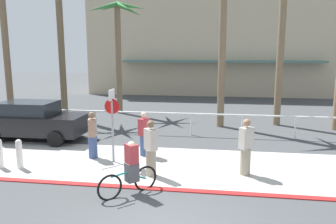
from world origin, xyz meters
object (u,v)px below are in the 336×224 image
at_px(car_black_1, 33,120).
at_px(palm_tree_2, 118,29).
at_px(bollard_1, 0,153).
at_px(pedestrian_1, 151,150).
at_px(pedestrian_2, 144,136).
at_px(pedestrian_0, 246,149).
at_px(cyclist_teal_0, 130,169).
at_px(palm_tree_1, 60,13).
at_px(palm_tree_0, 1,2).
at_px(stop_sign_bike_lane, 112,115).
at_px(bollard_2, 19,154).
at_px(pedestrian_3, 92,137).

bearing_deg(car_black_1, palm_tree_2, 74.81).
xyz_separation_m(bollard_1, car_black_1, (-0.81, 3.49, 0.35)).
height_order(pedestrian_1, pedestrian_2, pedestrian_1).
distance_m(pedestrian_0, pedestrian_2, 3.83).
bearing_deg(cyclist_teal_0, pedestrian_2, 96.14).
relative_size(palm_tree_1, palm_tree_2, 1.18).
bearing_deg(pedestrian_2, car_black_1, 164.25).
relative_size(palm_tree_0, palm_tree_2, 1.35).
xyz_separation_m(cyclist_teal_0, pedestrian_2, (-0.36, 3.33, 0.07)).
xyz_separation_m(cyclist_teal_0, pedestrian_1, (0.29, 1.37, 0.13)).
relative_size(palm_tree_2, cyclist_teal_0, 4.50).
xyz_separation_m(bollard_1, pedestrian_0, (7.99, 0.56, 0.32)).
distance_m(palm_tree_1, pedestrian_1, 11.88).
relative_size(stop_sign_bike_lane, pedestrian_2, 1.54).
distance_m(bollard_1, pedestrian_2, 4.88).
relative_size(bollard_1, pedestrian_0, 0.56).
relative_size(bollard_1, bollard_2, 1.00).
bearing_deg(palm_tree_2, car_black_1, -105.19).
relative_size(bollard_2, palm_tree_1, 0.13).
xyz_separation_m(palm_tree_0, pedestrian_2, (9.23, -5.83, -5.73)).
distance_m(palm_tree_2, pedestrian_1, 11.87).
relative_size(cyclist_teal_0, pedestrian_2, 0.90).
bearing_deg(bollard_1, car_black_1, 103.16).
xyz_separation_m(bollard_1, bollard_2, (0.68, 0.04, 0.00)).
distance_m(bollard_1, palm_tree_1, 10.11).
distance_m(car_black_1, pedestrian_3, 4.03).
bearing_deg(car_black_1, pedestrian_3, -30.37).
height_order(palm_tree_1, cyclist_teal_0, palm_tree_1).
bearing_deg(pedestrian_1, palm_tree_0, 141.74).
xyz_separation_m(pedestrian_2, pedestrian_3, (-1.77, -0.56, 0.03)).
height_order(bollard_1, car_black_1, car_black_1).
relative_size(car_black_1, pedestrian_1, 2.49).
xyz_separation_m(palm_tree_1, car_black_1, (0.85, -4.89, -5.05)).
distance_m(bollard_1, palm_tree_0, 10.96).
distance_m(bollard_2, pedestrian_3, 2.45).
xyz_separation_m(car_black_1, pedestrian_3, (3.48, -2.04, -0.08)).
distance_m(palm_tree_0, car_black_1, 8.14).
distance_m(pedestrian_1, pedestrian_2, 2.07).
bearing_deg(stop_sign_bike_lane, cyclist_teal_0, -62.81).
distance_m(stop_sign_bike_lane, palm_tree_1, 9.87).
relative_size(palm_tree_0, pedestrian_3, 5.34).
distance_m(palm_tree_0, pedestrian_1, 13.80).
xyz_separation_m(stop_sign_bike_lane, bollard_1, (-3.53, -1.13, -1.16)).
distance_m(stop_sign_bike_lane, bollard_2, 3.27).
bearing_deg(pedestrian_2, bollard_1, -155.71).
bearing_deg(bollard_1, palm_tree_2, 84.22).
bearing_deg(pedestrian_1, pedestrian_0, 10.21).
height_order(bollard_2, palm_tree_0, palm_tree_0).
xyz_separation_m(pedestrian_1, pedestrian_2, (-0.65, 1.96, -0.06)).
height_order(car_black_1, pedestrian_0, pedestrian_0).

